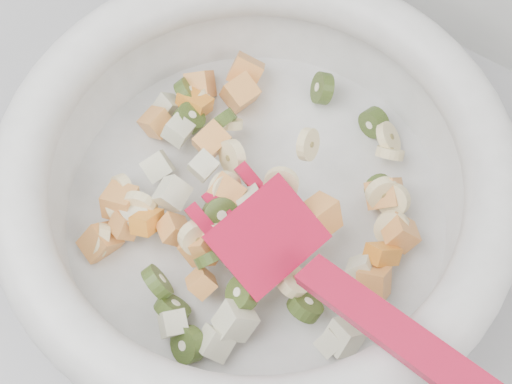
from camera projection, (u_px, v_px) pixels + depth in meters
The scene contains 1 object.
mixing_bowl at pixel (256, 186), 0.57m from camera, with size 0.48×0.38×0.16m.
Camera 1 is at (0.12, 1.26, 1.46)m, focal length 55.00 mm.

